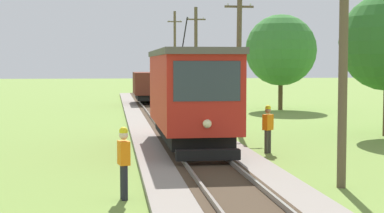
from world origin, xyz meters
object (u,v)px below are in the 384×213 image
freight_car (149,86)px  track_worker (124,160)px  red_tram (190,93)px  tree_left_near (281,50)px  utility_pole_far (196,57)px  utility_pole_mid (239,59)px  utility_pole_distant (175,54)px  utility_pole_near_tram (344,28)px  second_worker (268,127)px

freight_car → track_worker: bearing=-94.7°
red_tram → tree_left_near: bearing=64.6°
red_tram → utility_pole_far: (3.13, 20.43, 1.60)m
red_tram → utility_pole_mid: utility_pole_mid is taller
tree_left_near → utility_pole_far: bearing=167.7°
red_tram → utility_pole_mid: size_ratio=1.25×
utility_pole_mid → tree_left_near: utility_pole_mid is taller
utility_pole_distant → track_worker: utility_pole_distant is taller
utility_pole_near_tram → second_worker: size_ratio=4.65×
freight_car → tree_left_near: tree_left_near is taller
utility_pole_far → second_worker: bearing=-90.9°
utility_pole_mid → utility_pole_distant: (0.00, 28.99, 0.75)m
utility_pole_mid → utility_pole_distant: utility_pole_distant is taller
red_tram → tree_left_near: (9.10, 19.13, 2.08)m
freight_car → utility_pole_mid: utility_pole_mid is taller
utility_pole_mid → red_tram: bearing=-118.2°
utility_pole_distant → utility_pole_far: bearing=-90.0°
track_worker → second_worker: bearing=39.0°
freight_car → utility_pole_near_tram: 31.98m
utility_pole_distant → track_worker: 43.07m
freight_car → tree_left_near: bearing=-31.2°
utility_pole_far → track_worker: size_ratio=4.14×
utility_pole_mid → utility_pole_far: size_ratio=0.93×
utility_pole_far → freight_car: bearing=126.7°
utility_pole_mid → track_worker: utility_pole_mid is taller
utility_pole_distant → second_worker: bearing=-90.6°
utility_pole_mid → utility_pole_distant: bearing=90.0°
red_tram → track_worker: bearing=-108.9°
red_tram → utility_pole_near_tram: size_ratio=1.03×
red_tram → utility_pole_near_tram: bearing=-66.1°
freight_car → utility_pole_far: bearing=-53.3°
freight_car → tree_left_near: 10.98m
freight_car → utility_pole_distant: 11.00m
track_worker → second_worker: 8.73m
utility_pole_mid → utility_pole_far: 14.59m
utility_pole_near_tram → utility_pole_mid: utility_pole_near_tram is taller
red_tram → second_worker: (2.78, -0.88, -1.21)m
utility_pole_mid → utility_pole_far: (0.00, 14.59, 0.27)m
utility_pole_mid → second_worker: 7.20m
red_tram → utility_pole_far: bearing=81.3°
tree_left_near → track_worker: bearing=-113.6°
freight_car → utility_pole_distant: size_ratio=0.62×
utility_pole_far → second_worker: size_ratio=4.14×
red_tram → track_worker: size_ratio=4.79×
utility_pole_distant → tree_left_near: 16.79m
utility_pole_near_tram → utility_pole_far: size_ratio=1.12×
red_tram → utility_pole_far: 20.73m
freight_car → utility_pole_far: (3.14, -4.22, 2.23)m
freight_car → utility_pole_mid: 19.16m
utility_pole_near_tram → utility_pole_distant: (0.00, 41.89, 0.03)m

